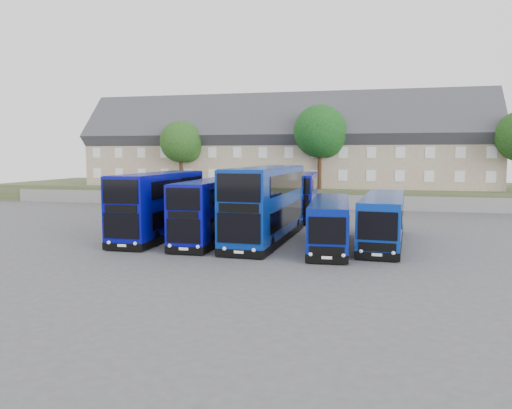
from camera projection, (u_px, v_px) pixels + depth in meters
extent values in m
plane|color=#49494E|center=(241.00, 248.00, 30.85)|extent=(120.00, 120.00, 0.00)
cube|color=slate|center=(299.00, 201.00, 53.99)|extent=(70.00, 0.40, 1.50)
cube|color=#41502D|center=(311.00, 192.00, 63.63)|extent=(80.00, 20.00, 2.00)
cube|color=gray|center=(124.00, 161.00, 64.96)|extent=(6.00, 8.00, 6.00)
cube|color=#37373C|center=(123.00, 137.00, 64.66)|extent=(6.00, 10.40, 10.40)
cube|color=brown|center=(133.00, 107.00, 63.93)|extent=(0.60, 0.90, 1.40)
cube|color=gray|center=(167.00, 161.00, 63.56)|extent=(6.00, 8.00, 6.00)
cube|color=#37373C|center=(166.00, 137.00, 63.27)|extent=(6.00, 10.40, 10.40)
cube|color=brown|center=(177.00, 106.00, 62.53)|extent=(0.60, 0.90, 1.40)
cube|color=gray|center=(211.00, 161.00, 62.17)|extent=(6.00, 8.00, 6.00)
cube|color=#37373C|center=(211.00, 137.00, 61.87)|extent=(6.00, 10.40, 10.40)
cube|color=brown|center=(222.00, 105.00, 61.13)|extent=(0.60, 0.90, 1.40)
cube|color=gray|center=(258.00, 161.00, 60.77)|extent=(6.00, 8.00, 6.00)
cube|color=#37373C|center=(258.00, 136.00, 60.47)|extent=(6.00, 10.40, 10.40)
cube|color=brown|center=(270.00, 104.00, 59.74)|extent=(0.60, 0.90, 1.40)
cube|color=gray|center=(307.00, 161.00, 59.37)|extent=(6.00, 8.00, 6.00)
cube|color=#37373C|center=(307.00, 136.00, 59.07)|extent=(6.00, 10.40, 10.40)
cube|color=brown|center=(320.00, 103.00, 58.34)|extent=(0.60, 0.90, 1.40)
cube|color=gray|center=(358.00, 161.00, 57.97)|extent=(6.00, 8.00, 6.00)
cube|color=#37373C|center=(359.00, 135.00, 57.67)|extent=(6.00, 10.40, 10.40)
cube|color=brown|center=(373.00, 101.00, 56.94)|extent=(0.60, 0.90, 1.40)
cube|color=gray|center=(412.00, 161.00, 56.57)|extent=(6.00, 8.00, 6.00)
cube|color=#37373C|center=(413.00, 135.00, 56.27)|extent=(6.00, 10.40, 10.40)
cube|color=brown|center=(428.00, 100.00, 55.54)|extent=(0.60, 0.90, 1.40)
cube|color=gray|center=(469.00, 162.00, 55.17)|extent=(6.00, 8.00, 6.00)
cube|color=#37373C|center=(470.00, 134.00, 54.87)|extent=(6.00, 10.40, 10.40)
cube|color=brown|center=(486.00, 99.00, 54.14)|extent=(0.60, 0.90, 1.40)
cube|color=#070987|center=(160.00, 203.00, 34.79)|extent=(2.71, 11.20, 4.12)
cube|color=black|center=(160.00, 233.00, 35.00)|extent=(2.75, 11.24, 0.45)
cube|color=black|center=(121.00, 226.00, 29.43)|extent=(2.24, 0.09, 1.52)
cube|color=black|center=(120.00, 192.00, 29.23)|extent=(2.24, 0.09, 1.42)
cylinder|color=black|center=(122.00, 237.00, 31.94)|extent=(0.32, 1.00, 1.00)
cube|color=#080791|center=(210.00, 208.00, 33.26)|extent=(2.58, 10.16, 3.69)
cube|color=black|center=(210.00, 236.00, 33.44)|extent=(2.63, 10.20, 0.45)
cube|color=black|center=(183.00, 231.00, 28.39)|extent=(2.00, 0.12, 1.38)
cube|color=black|center=(183.00, 199.00, 28.21)|extent=(2.00, 0.12, 1.28)
cylinder|color=black|center=(181.00, 240.00, 30.86)|extent=(0.33, 1.01, 1.00)
cube|color=navy|center=(266.00, 202.00, 33.24)|extent=(3.21, 12.36, 4.56)
cube|color=black|center=(266.00, 236.00, 33.47)|extent=(3.26, 12.40, 0.45)
cube|color=black|center=(239.00, 228.00, 27.42)|extent=(2.49, 0.15, 1.67)
cube|color=black|center=(238.00, 188.00, 27.20)|extent=(2.49, 0.15, 1.56)
cylinder|color=black|center=(230.00, 242.00, 30.01)|extent=(0.33, 1.01, 1.00)
cube|color=#08139D|center=(251.00, 191.00, 47.23)|extent=(2.45, 10.60, 3.89)
cube|color=black|center=(251.00, 212.00, 47.43)|extent=(2.49, 10.64, 0.45)
cube|color=black|center=(235.00, 205.00, 42.16)|extent=(2.11, 0.07, 1.44)
cube|color=black|center=(235.00, 183.00, 41.97)|extent=(2.11, 0.07, 1.35)
cylinder|color=black|center=(231.00, 214.00, 44.67)|extent=(0.30, 1.00, 1.00)
cube|color=#080C9B|center=(302.00, 194.00, 45.08)|extent=(3.03, 10.26, 3.70)
cube|color=black|center=(302.00, 215.00, 45.27)|extent=(3.07, 10.31, 0.45)
cube|color=black|center=(297.00, 209.00, 40.16)|extent=(2.00, 0.20, 1.38)
cube|color=black|center=(297.00, 186.00, 39.97)|extent=(2.00, 0.20, 1.29)
cylinder|color=black|center=(288.00, 216.00, 42.60)|extent=(0.37, 1.02, 1.00)
cube|color=navy|center=(330.00, 221.00, 31.20)|extent=(2.88, 10.82, 2.59)
cube|color=black|center=(330.00, 242.00, 31.34)|extent=(2.92, 10.86, 0.45)
cube|color=black|center=(327.00, 231.00, 25.91)|extent=(1.93, 0.18, 1.43)
cylinder|color=black|center=(311.00, 247.00, 28.40)|extent=(0.36, 1.02, 1.00)
cube|color=#082E98|center=(383.00, 217.00, 32.16)|extent=(3.11, 11.60, 2.81)
cube|color=black|center=(383.00, 239.00, 32.31)|extent=(3.15, 11.64, 0.45)
cube|color=black|center=(378.00, 226.00, 26.66)|extent=(2.09, 0.19, 1.53)
cylinder|color=black|center=(361.00, 245.00, 29.23)|extent=(0.36, 1.02, 1.00)
cylinder|color=#382314|center=(181.00, 171.00, 57.91)|extent=(0.44, 0.44, 3.75)
sphere|color=#103C14|center=(181.00, 142.00, 57.57)|extent=(4.80, 4.80, 4.80)
sphere|color=#103C14|center=(187.00, 148.00, 57.89)|extent=(3.30, 3.30, 3.30)
cylinder|color=#382314|center=(319.00, 169.00, 54.62)|extent=(0.44, 0.44, 4.50)
sphere|color=black|center=(320.00, 131.00, 54.22)|extent=(5.76, 5.76, 5.76)
sphere|color=black|center=(326.00, 140.00, 54.56)|extent=(3.96, 3.96, 3.96)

